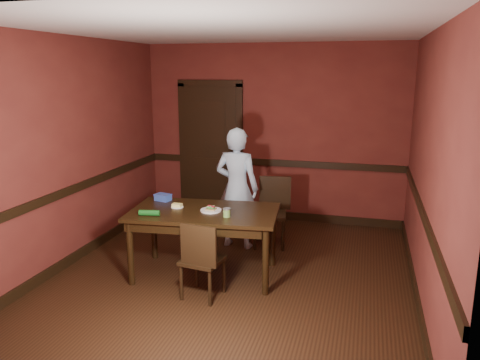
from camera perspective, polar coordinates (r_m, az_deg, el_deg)
The scene contains 22 objects.
floor at distance 5.47m, azimuth -0.99°, elevation -11.59°, with size 4.00×4.50×0.01m, color black.
ceiling at distance 4.98m, azimuth -1.12°, elevation 17.87°, with size 4.00×4.50×0.01m, color silver.
wall_back at distance 7.21m, azimuth 4.02°, elevation 5.65°, with size 4.00×0.02×2.70m, color maroon.
wall_front at distance 3.03m, azimuth -13.20°, elevation -5.32°, with size 4.00×0.02×2.70m, color maroon.
wall_left at distance 5.93m, azimuth -19.96°, elevation 3.25°, with size 0.02×4.50×2.70m, color maroon.
wall_right at distance 4.89m, azimuth 22.04°, elevation 1.10°, with size 0.02×4.50×2.70m, color maroon.
dado_back at distance 7.27m, azimuth 3.94°, elevation 2.12°, with size 4.00×0.03×0.10m, color black.
dado_left at distance 6.01m, azimuth -19.51°, elevation -0.98°, with size 0.03×4.50×0.10m, color black.
dado_right at distance 5.00m, azimuth 21.43°, elevation -3.94°, with size 0.03×4.50×0.10m, color black.
baseboard_back at distance 7.48m, azimuth 3.84°, elevation -4.21°, with size 4.00×0.03×0.12m, color black.
baseboard_left at distance 6.26m, azimuth -18.91°, elevation -8.46°, with size 0.03×4.50×0.12m, color black.
baseboard_right at distance 5.29m, azimuth 20.65°, elevation -12.67°, with size 0.03×4.50×0.12m, color black.
door at distance 7.48m, azimuth -3.61°, elevation 3.93°, with size 1.05×0.07×2.20m.
dining_table at distance 5.38m, azimuth -4.32°, elevation -7.64°, with size 1.64×0.92×0.77m, color black.
chair_far at distance 6.22m, azimuth 3.64°, elevation -4.01°, with size 0.43×0.43×0.91m, color black, non-canonical shape.
chair_near at distance 4.87m, azimuth -4.59°, elevation -9.54°, with size 0.39×0.39×0.83m, color black, non-canonical shape.
person at distance 6.10m, azimuth -0.37°, elevation -1.01°, with size 0.58×0.38×1.59m, color #ABCDE2.
sandwich_plate at distance 5.23m, azimuth -3.56°, elevation -3.61°, with size 0.24×0.24×0.06m.
sauce_jar at distance 5.00m, azimuth -1.63°, elevation -3.98°, with size 0.08×0.08×0.10m.
cheese_saucer at distance 5.40m, azimuth -7.67°, elevation -3.14°, with size 0.14×0.14×0.04m.
food_tub at distance 5.70m, azimuth -9.38°, elevation -2.09°, with size 0.21×0.17×0.08m.
wrapped_veg at distance 5.14m, azimuth -11.00°, elevation -3.96°, with size 0.06×0.06×0.22m, color #14541A.
Camera 1 is at (1.41, -4.76, 2.29)m, focal length 35.00 mm.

